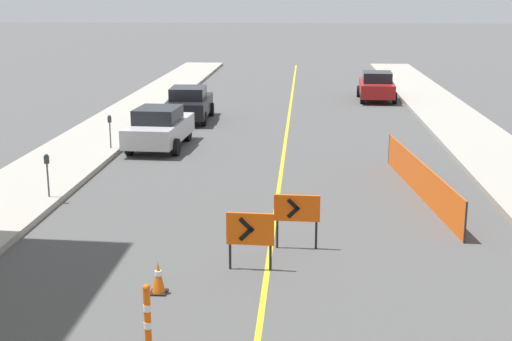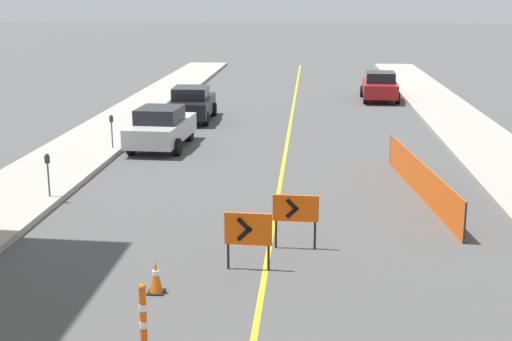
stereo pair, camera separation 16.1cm
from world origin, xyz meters
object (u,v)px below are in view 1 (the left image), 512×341
Objects in this scene: traffic_cone_fifth at (158,278)px; delineator_post_rear at (148,325)px; parked_car_curb_far at (377,86)px; arrow_barricade_secondary at (297,211)px; parking_meter_far_curb at (110,125)px; arrow_barricade_primary at (250,231)px; parked_car_curb_mid at (189,104)px; parking_meter_near_curb at (47,166)px; parked_car_curb_near at (159,127)px.

traffic_cone_fifth is 0.52× the size of delineator_post_rear.
parked_car_curb_far reaches higher than delineator_post_rear.
parking_meter_far_curb is at bearing 128.04° from arrow_barricade_secondary.
traffic_cone_fifth is 2.25m from arrow_barricade_primary.
parked_car_curb_mid is (-2.86, 21.99, 0.25)m from delineator_post_rear.
parking_meter_near_curb reaches higher than delineator_post_rear.
arrow_barricade_primary is 0.29× the size of parked_car_curb_near.
parking_meter_near_curb reaches higher than arrow_barricade_primary.
arrow_barricade_secondary is at bearing 45.65° from traffic_cone_fifth.
parked_car_curb_far is at bearing 61.80° from parking_meter_near_curb.
arrow_barricade_primary is 25.82m from parked_car_curb_far.
parked_car_curb_mid is 0.99× the size of parked_car_curb_far.
arrow_barricade_primary is 18.64m from parked_car_curb_mid.
parked_car_curb_near and parked_car_curb_far have the same top height.
parking_meter_near_curb is 1.00× the size of parking_meter_far_curb.
traffic_cone_fifth is 13.28m from parking_meter_far_curb.
parking_meter_far_curb is (-6.04, 11.16, 0.19)m from arrow_barricade_primary.
delineator_post_rear is at bearing -99.84° from parked_car_curb_far.
delineator_post_rear is 22.18m from parked_car_curb_mid.
parking_meter_far_curb reaches higher than arrow_barricade_primary.
parked_car_curb_far is (5.06, 25.32, -0.06)m from arrow_barricade_primary.
parking_meter_near_curb is at bearing -99.46° from parked_car_curb_mid.
arrow_barricade_secondary is 7.73m from parking_meter_near_curb.
parked_car_curb_mid is 7.22m from parking_meter_far_curb.
arrow_barricade_secondary is at bearing -60.07° from parked_car_curb_near.
delineator_post_rear is 9.68m from parking_meter_near_curb.
parking_meter_far_curb reaches higher than parking_meter_near_curb.
parked_car_curb_near is at bearing 77.57° from parking_meter_near_curb.
parked_car_curb_near reaches higher than delineator_post_rear.
traffic_cone_fifth is at bearing -138.09° from arrow_barricade_primary.
parking_meter_near_curb is at bearing 125.99° from traffic_cone_fifth.
traffic_cone_fifth is 7.42m from parking_meter_near_curb.
parked_car_curb_far is (9.45, 13.22, 0.00)m from parked_car_curb_near.
delineator_post_rear is at bearing -111.71° from arrow_barricade_secondary.
arrow_barricade_secondary is (0.97, 1.38, 0.05)m from arrow_barricade_primary.
parking_meter_far_curb is (-1.82, -6.99, 0.26)m from parked_car_curb_mid.
parking_meter_far_curb is at bearing 107.32° from delineator_post_rear.
traffic_cone_fifth is 0.15× the size of parked_car_curb_far.
arrow_barricade_primary is 1.02× the size of parking_meter_near_curb.
traffic_cone_fifth is 2.51m from delineator_post_rear.
parking_meter_near_curb is (-1.65, -7.48, 0.26)m from parked_car_curb_near.
traffic_cone_fifth is at bearing -75.37° from parked_car_curb_near.
parked_car_curb_near reaches higher than arrow_barricade_primary.
delineator_post_rear is at bearing -72.68° from parking_meter_far_curb.
parked_car_curb_near and parked_car_curb_mid have the same top height.
traffic_cone_fifth is 0.15× the size of parked_car_curb_near.
parked_car_curb_mid is at bearing 109.62° from arrow_barricade_secondary.
parked_car_curb_far is (4.09, 23.94, -0.11)m from arrow_barricade_secondary.
traffic_cone_fifth is at bearing -101.65° from parked_car_curb_far.
delineator_post_rear is at bearing -84.40° from parked_car_curb_mid.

